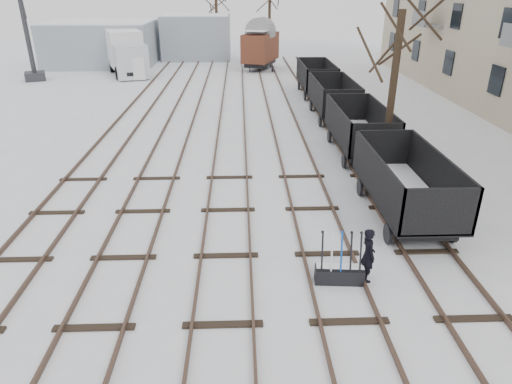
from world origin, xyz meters
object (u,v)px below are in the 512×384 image
at_px(panel_van, 134,66).
at_px(freight_wagon_a, 404,193).
at_px(worker, 368,255).
at_px(box_van_wagon, 260,46).
at_px(crane, 32,55).
at_px(ground_frame, 339,273).
at_px(lorry, 125,52).

bearing_deg(panel_van, freight_wagon_a, -71.02).
height_order(worker, box_van_wagon, box_van_wagon).
distance_m(freight_wagon_a, panel_van, 30.37).
bearing_deg(panel_van, crane, 177.98).
bearing_deg(crane, ground_frame, -77.48).
xyz_separation_m(ground_frame, crane, (-19.67, 29.33, 1.76)).
xyz_separation_m(freight_wagon_a, box_van_wagon, (-3.54, 30.16, 1.23)).
relative_size(lorry, panel_van, 1.94).
xyz_separation_m(box_van_wagon, crane, (-19.05, -4.59, -0.05)).
height_order(worker, crane, crane).
distance_m(box_van_wagon, panel_van, 11.61).
bearing_deg(ground_frame, crane, 128.37).
height_order(box_van_wagon, lorry, lorry).
height_order(ground_frame, freight_wagon_a, freight_wagon_a).
height_order(ground_frame, worker, worker).
height_order(worker, panel_van, panel_van).
height_order(ground_frame, panel_van, panel_van).
bearing_deg(worker, box_van_wagon, -6.09).
bearing_deg(freight_wagon_a, box_van_wagon, 96.70).
relative_size(freight_wagon_a, lorry, 0.65).
relative_size(worker, panel_van, 0.35).
xyz_separation_m(ground_frame, freight_wagon_a, (2.92, 3.75, 0.58)).
distance_m(ground_frame, box_van_wagon, 33.97).
bearing_deg(box_van_wagon, worker, -67.17).
height_order(ground_frame, box_van_wagon, box_van_wagon).
xyz_separation_m(freight_wagon_a, panel_van, (-14.55, 26.65, 0.09)).
distance_m(worker, freight_wagon_a, 4.25).
bearing_deg(freight_wagon_a, worker, -120.75).
relative_size(worker, freight_wagon_a, 0.28).
distance_m(freight_wagon_a, lorry, 32.41).
height_order(freight_wagon_a, crane, crane).
xyz_separation_m(ground_frame, worker, (0.75, 0.10, 0.49)).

